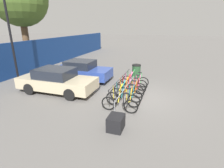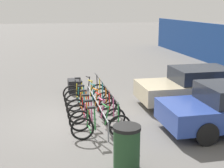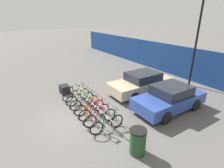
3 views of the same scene
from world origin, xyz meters
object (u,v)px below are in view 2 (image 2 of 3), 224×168
at_px(bicycle_pink, 98,118).
at_px(cargo_crate, 75,86).
at_px(bicycle_black, 85,92).
at_px(car_beige, 198,86).
at_px(bicycle_yellow, 87,96).
at_px(bicycle_orange, 92,106).
at_px(bicycle_red, 94,111).
at_px(bicycle_teal, 89,101).
at_px(bike_rack, 96,102).
at_px(trash_bin, 127,147).
at_px(bicycle_green, 101,126).

xyz_separation_m(bicycle_pink, cargo_crate, (-4.40, -0.27, -0.10)).
relative_size(bicycle_black, car_beige, 0.38).
distance_m(bicycle_yellow, car_beige, 4.17).
relative_size(bicycle_orange, bicycle_pink, 1.00).
distance_m(bicycle_yellow, bicycle_orange, 1.23).
bearing_deg(bicycle_yellow, bicycle_red, -1.55).
xyz_separation_m(bicycle_teal, cargo_crate, (-2.59, -0.27, -0.10)).
bearing_deg(bicycle_black, bicycle_orange, 1.60).
height_order(bike_rack, car_beige, car_beige).
bearing_deg(bike_rack, trash_bin, 1.90).
height_order(bicycle_teal, bicycle_green, same).
height_order(car_beige, trash_bin, car_beige).
relative_size(bicycle_teal, bicycle_orange, 1.00).
bearing_deg(bicycle_green, bicycle_red, 179.40).
bearing_deg(car_beige, bicycle_orange, -81.85).
bearing_deg(bicycle_orange, bicycle_green, 1.27).
bearing_deg(car_beige, bike_rack, -81.97).
xyz_separation_m(bicycle_yellow, bicycle_red, (1.78, 0.00, 0.00)).
bearing_deg(car_beige, bicycle_green, -59.92).
distance_m(bicycle_orange, bicycle_red, 0.55).
distance_m(bicycle_pink, car_beige, 4.47).
bearing_deg(trash_bin, bicycle_teal, -176.35).
relative_size(bicycle_orange, trash_bin, 1.66).
bearing_deg(bicycle_teal, bicycle_pink, 0.39).
bearing_deg(car_beige, bicycle_pink, -66.95).
height_order(bicycle_red, car_beige, car_beige).
bearing_deg(bicycle_teal, cargo_crate, -173.75).
xyz_separation_m(bicycle_black, trash_bin, (5.39, 0.27, 0.14)).
bearing_deg(bicycle_teal, bike_rack, 13.92).
distance_m(trash_bin, cargo_crate, 6.80).
relative_size(bicycle_red, trash_bin, 1.66).
xyz_separation_m(bicycle_red, bicycle_pink, (0.61, 0.00, 0.00)).
relative_size(bicycle_yellow, trash_bin, 1.66).
bearing_deg(bicycle_pink, bicycle_black, 176.10).
bearing_deg(bicycle_red, bicycle_green, -0.54).
xyz_separation_m(bike_rack, bicycle_yellow, (-1.20, -0.15, -0.11)).
bearing_deg(cargo_crate, bicycle_black, 10.84).
distance_m(bike_rack, bicycle_black, 1.83).
xyz_separation_m(bicycle_orange, bicycle_green, (1.79, 0.00, 0.00)).
bearing_deg(bicycle_green, bicycle_teal, 179.40).
height_order(bicycle_black, bicycle_green, same).
relative_size(bicycle_yellow, cargo_crate, 2.44).
height_order(bicycle_red, bicycle_pink, same).
relative_size(bicycle_red, bicycle_pink, 1.00).
height_order(bike_rack, bicycle_pink, bicycle_pink).
height_order(bike_rack, bicycle_yellow, bicycle_yellow).
height_order(bike_rack, trash_bin, trash_bin).
distance_m(bicycle_orange, trash_bin, 3.55).
bearing_deg(bicycle_red, bicycle_orange, 179.46).
distance_m(bicycle_teal, bicycle_pink, 1.81).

